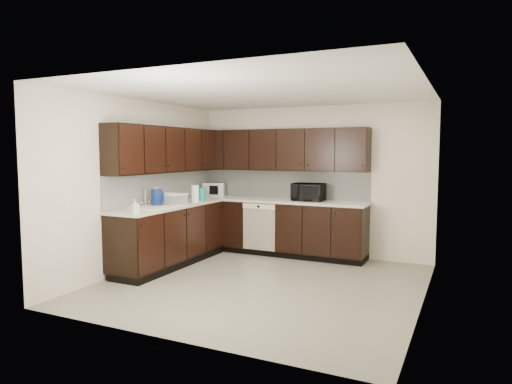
% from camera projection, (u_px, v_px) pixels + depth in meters
% --- Properties ---
extents(floor, '(4.00, 4.00, 0.00)m').
position_uv_depth(floor, '(262.00, 284.00, 6.03)').
color(floor, gray).
rests_on(floor, ground).
extents(ceiling, '(4.00, 4.00, 0.00)m').
position_uv_depth(ceiling, '(262.00, 92.00, 5.80)').
color(ceiling, white).
rests_on(ceiling, wall_back).
extents(wall_back, '(4.00, 0.02, 2.50)m').
position_uv_depth(wall_back, '(311.00, 181.00, 7.72)').
color(wall_back, beige).
rests_on(wall_back, floor).
extents(wall_left, '(0.02, 4.00, 2.50)m').
position_uv_depth(wall_left, '(140.00, 185.00, 6.77)').
color(wall_left, beige).
rests_on(wall_left, floor).
extents(wall_right, '(0.02, 4.00, 2.50)m').
position_uv_depth(wall_right, '(426.00, 196.00, 5.06)').
color(wall_right, beige).
rests_on(wall_right, floor).
extents(wall_front, '(4.00, 0.02, 2.50)m').
position_uv_depth(wall_front, '(170.00, 207.00, 4.12)').
color(wall_front, beige).
rests_on(wall_front, floor).
extents(lower_cabinets, '(3.00, 2.80, 0.90)m').
position_uv_depth(lower_cabinets, '(234.00, 233.00, 7.42)').
color(lower_cabinets, black).
rests_on(lower_cabinets, floor).
extents(countertop, '(3.03, 2.83, 0.04)m').
position_uv_depth(countertop, '(234.00, 203.00, 7.37)').
color(countertop, beige).
rests_on(countertop, lower_cabinets).
extents(backsplash, '(3.00, 2.80, 0.48)m').
position_uv_depth(backsplash, '(229.00, 185.00, 7.63)').
color(backsplash, '#BBBBB6').
rests_on(backsplash, countertop).
extents(upper_cabinets, '(3.00, 2.80, 0.70)m').
position_uv_depth(upper_cabinets, '(231.00, 150.00, 7.42)').
color(upper_cabinets, black).
rests_on(upper_cabinets, wall_back).
extents(dishwasher, '(0.58, 0.04, 0.78)m').
position_uv_depth(dishwasher, '(259.00, 224.00, 7.55)').
color(dishwasher, beige).
rests_on(dishwasher, lower_cabinets).
extents(sink, '(0.54, 0.82, 0.42)m').
position_uv_depth(sink, '(157.00, 211.00, 6.66)').
color(sink, beige).
rests_on(sink, countertop).
extents(microwave, '(0.54, 0.38, 0.29)m').
position_uv_depth(microwave, '(308.00, 192.00, 7.45)').
color(microwave, black).
rests_on(microwave, countertop).
extents(soap_bottle_a, '(0.11, 0.11, 0.19)m').
position_uv_depth(soap_bottle_a, '(135.00, 206.00, 5.95)').
color(soap_bottle_a, gray).
rests_on(soap_bottle_a, countertop).
extents(soap_bottle_b, '(0.14, 0.14, 0.27)m').
position_uv_depth(soap_bottle_b, '(157.00, 196.00, 6.92)').
color(soap_bottle_b, gray).
rests_on(soap_bottle_b, countertop).
extents(toaster_oven, '(0.45, 0.39, 0.24)m').
position_uv_depth(toaster_oven, '(214.00, 189.00, 8.25)').
color(toaster_oven, silver).
rests_on(toaster_oven, countertop).
extents(storage_bin, '(0.49, 0.41, 0.17)m').
position_uv_depth(storage_bin, '(170.00, 200.00, 6.84)').
color(storage_bin, white).
rests_on(storage_bin, countertop).
extents(blue_pitcher, '(0.17, 0.17, 0.25)m').
position_uv_depth(blue_pitcher, '(157.00, 198.00, 6.67)').
color(blue_pitcher, navy).
rests_on(blue_pitcher, countertop).
extents(teal_tumbler, '(0.13, 0.13, 0.22)m').
position_uv_depth(teal_tumbler, '(202.00, 194.00, 7.37)').
color(teal_tumbler, '#0C8976').
rests_on(teal_tumbler, countertop).
extents(paper_towel_roll, '(0.12, 0.12, 0.26)m').
position_uv_depth(paper_towel_roll, '(195.00, 194.00, 7.28)').
color(paper_towel_roll, white).
rests_on(paper_towel_roll, countertop).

